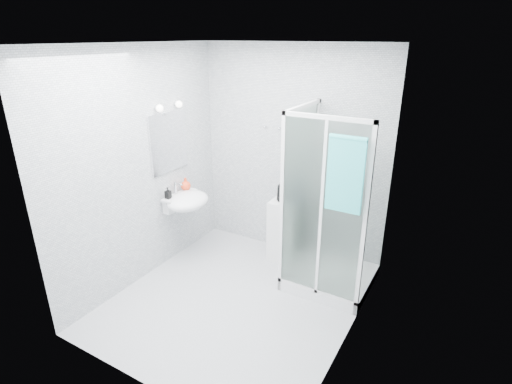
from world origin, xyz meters
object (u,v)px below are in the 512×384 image
Objects in this scene: shower_enclosure at (323,249)px; soap_dispenser_black at (168,193)px; hand_towel at (345,173)px; shampoo_bottle_b at (292,192)px; wall_basin at (186,201)px; soap_dispenser_orange at (186,184)px; storage_cabinet at (284,230)px; shampoo_bottle_a at (281,190)px.

shower_enclosure is 1.91m from soap_dispenser_black.
hand_towel is 1.26m from shampoo_bottle_b.
shower_enclosure reaches higher than hand_towel.
hand_towel is 2.16m from soap_dispenser_black.
wall_basin is at bearing -169.19° from shower_enclosure.
shower_enclosure is 8.09× the size of shampoo_bottle_b.
shower_enclosure is at bearing 126.87° from hand_towel.
hand_towel is 2.17m from soap_dispenser_orange.
wall_basin reaches higher than storage_cabinet.
hand_towel is (0.30, -0.40, 1.06)m from shower_enclosure.
wall_basin is 3.51× the size of soap_dispenser_orange.
wall_basin is 2.27× the size of shampoo_bottle_b.
wall_basin is 1.99× the size of shampoo_bottle_a.
shampoo_bottle_b is (0.11, 0.06, -0.02)m from shampoo_bottle_a.
shampoo_bottle_a is at bearing 30.13° from wall_basin.
soap_dispenser_black is (-2.08, -0.08, -0.58)m from hand_towel.
soap_dispenser_orange is (-1.78, -0.16, 0.49)m from shower_enclosure.
shampoo_bottle_a is at bearing 33.65° from soap_dispenser_black.
hand_towel is 5.19× the size of soap_dispenser_black.
storage_cabinet is at bearing 143.48° from hand_towel.
soap_dispenser_black is (-1.16, -0.76, 0.54)m from storage_cabinet.
wall_basin is at bearing -151.06° from storage_cabinet.
storage_cabinet is 1.35m from soap_dispenser_orange.
shampoo_bottle_a reaches higher than soap_dispenser_black.
soap_dispenser_black is at bearing -126.56° from wall_basin.
shower_enclosure is at bearing -25.36° from storage_cabinet.
soap_dispenser_orange is at bearing -158.58° from shampoo_bottle_b.
soap_dispenser_orange is at bearing 128.04° from wall_basin.
storage_cabinet is 1.60m from hand_towel.
shower_enclosure is at bearing 10.81° from wall_basin.
shampoo_bottle_b is at bearing 149.44° from shower_enclosure.
shower_enclosure is 14.44× the size of soap_dispenser_black.
shower_enclosure reaches higher than wall_basin.
wall_basin is at bearing -149.87° from shampoo_bottle_a.
shampoo_bottle_a reaches higher than soap_dispenser_orange.
wall_basin is 0.71× the size of storage_cabinet.
storage_cabinet is 3.20× the size of shampoo_bottle_b.
storage_cabinet is at bearing 25.31° from shampoo_bottle_a.
shampoo_bottle_a is (-0.04, -0.02, 0.54)m from storage_cabinet.
soap_dispenser_orange is at bearing -174.85° from shower_enclosure.
soap_dispenser_black is (-1.78, -0.48, 0.48)m from shower_enclosure.
shower_enclosure is 0.86m from shampoo_bottle_a.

